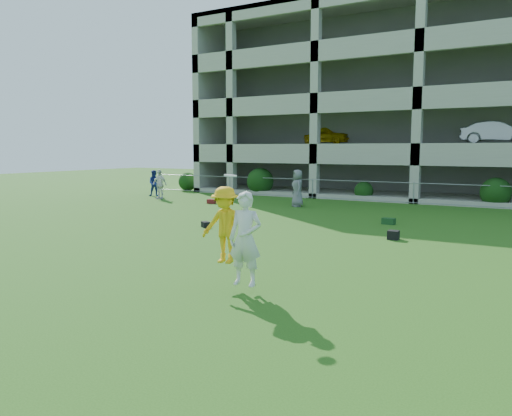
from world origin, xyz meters
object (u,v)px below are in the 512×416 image
Objects in this scene: bystander_a at (155,183)px; crate_d at (393,235)px; parking_garage at (446,104)px; frisbee_contest at (232,230)px; bystander_b at (160,184)px; bystander_c at (298,188)px.

crate_d is at bearing -57.42° from bystander_a.
crate_d is 20.86m from parking_garage.
frisbee_contest is at bearing -100.53° from crate_d.
crate_d is 7.87m from frisbee_contest.
bystander_b is at bearing -73.35° from bystander_a.
bystander_c is (8.89, 0.58, 0.09)m from bystander_b.
parking_garage reaches higher than crate_d.
frisbee_contest is (-1.42, -7.66, 1.14)m from crate_d.
parking_garage is at bearing 5.25° from bystander_a.
bystander_a is 18.82m from crate_d.
parking_garage is at bearing 118.60° from bystander_c.
bystander_c reaches higher than crate_d.
bystander_c reaches higher than bystander_a.
bystander_b is 20.05m from frisbee_contest.
frisbee_contest reaches higher than bystander_c.
parking_garage reaches higher than bystander_b.
parking_garage reaches higher than frisbee_contest.
parking_garage is at bearing 43.66° from bystander_b.
bystander_a is at bearing 136.07° from frisbee_contest.
bystander_b is 20.05m from parking_garage.
bystander_c is 0.83× the size of frisbee_contest.
bystander_b is at bearing -126.88° from bystander_c.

